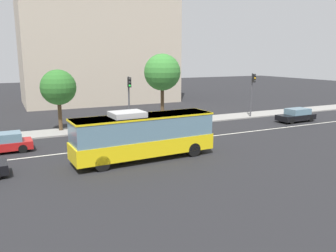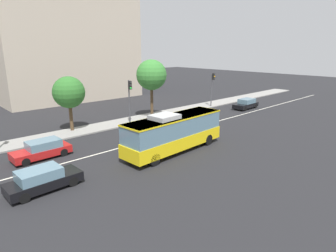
{
  "view_description": "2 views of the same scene",
  "coord_description": "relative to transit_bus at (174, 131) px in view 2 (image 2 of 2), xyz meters",
  "views": [
    {
      "loc": [
        -11.85,
        -25.23,
        7.0
      ],
      "look_at": [
        -0.5,
        -1.87,
        1.75
      ],
      "focal_mm": 36.32,
      "sensor_mm": 36.0,
      "label": 1
    },
    {
      "loc": [
        -19.64,
        -20.63,
        8.66
      ],
      "look_at": [
        -2.07,
        -1.73,
        1.6
      ],
      "focal_mm": 30.34,
      "sensor_mm": 36.0,
      "label": 2
    }
  ],
  "objects": [
    {
      "name": "sedan_black_ahead",
      "position": [
        -10.96,
        0.56,
        -1.09
      ],
      "size": [
        4.56,
        1.95,
        1.46
      ],
      "rotation": [
        0.0,
        0.0,
        0.03
      ],
      "color": "black",
      "rests_on": "ground_plane"
    },
    {
      "name": "sedan_black",
      "position": [
        20.49,
        5.78,
        -1.09
      ],
      "size": [
        4.56,
        1.95,
        1.46
      ],
      "rotation": [
        0.0,
        0.0,
        3.18
      ],
      "color": "black",
      "rests_on": "ground_plane"
    },
    {
      "name": "lane_centre_line",
      "position": [
        3.36,
        3.91,
        -1.8
      ],
      "size": [
        76.0,
        0.16,
        0.01
      ],
      "primitive_type": "cube",
      "color": "silver",
      "rests_on": "ground_plane"
    },
    {
      "name": "sedan_red",
      "position": [
        -8.97,
        6.19,
        -1.09
      ],
      "size": [
        4.54,
        1.89,
        1.46
      ],
      "rotation": [
        0.0,
        0.0,
        3.16
      ],
      "color": "#B21919",
      "rests_on": "ground_plane"
    },
    {
      "name": "ground_plane",
      "position": [
        3.36,
        3.91,
        -1.81
      ],
      "size": [
        160.0,
        160.0,
        0.0
      ],
      "primitive_type": "plane",
      "color": "black"
    },
    {
      "name": "traffic_light_mid_block",
      "position": [
        2.5,
        9.92,
        1.75
      ],
      "size": [
        0.34,
        0.62,
        5.2
      ],
      "rotation": [
        0.0,
        0.0,
        -1.64
      ],
      "color": "#47474C",
      "rests_on": "ground_plane"
    },
    {
      "name": "traffic_light_far_corner",
      "position": [
        17.68,
        9.97,
        1.75
      ],
      "size": [
        0.34,
        0.62,
        5.2
      ],
      "rotation": [
        0.0,
        0.0,
        -1.49
      ],
      "color": "#47474C",
      "rests_on": "ground_plane"
    },
    {
      "name": "sidewalk_kerb",
      "position": [
        3.36,
        11.22,
        -1.74
      ],
      "size": [
        80.0,
        3.23,
        0.14
      ],
      "primitive_type": "cube",
      "color": "gray",
      "rests_on": "ground_plane"
    },
    {
      "name": "transit_bus",
      "position": [
        0.0,
        0.0,
        0.0
      ],
      "size": [
        10.11,
        2.98,
        3.46
      ],
      "rotation": [
        0.0,
        0.0,
        0.05
      ],
      "color": "yellow",
      "rests_on": "ground_plane"
    },
    {
      "name": "office_block_background",
      "position": [
        5.57,
        32.63,
        10.09
      ],
      "size": [
        23.07,
        12.54,
        23.8
      ],
      "rotation": [
        0.0,
        0.0,
        0.0
      ],
      "color": "#B7A893",
      "rests_on": "ground_plane"
    },
    {
      "name": "street_tree_kerbside_right",
      "position": [
        -3.8,
        11.91,
        2.41
      ],
      "size": [
        3.33,
        3.33,
        5.91
      ],
      "color": "#4C3823",
      "rests_on": "ground_plane"
    },
    {
      "name": "street_tree_kerbside_left",
      "position": [
        6.4,
        10.69,
        3.67
      ],
      "size": [
        3.77,
        3.77,
        7.39
      ],
      "color": "#4C3823",
      "rests_on": "ground_plane"
    }
  ]
}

